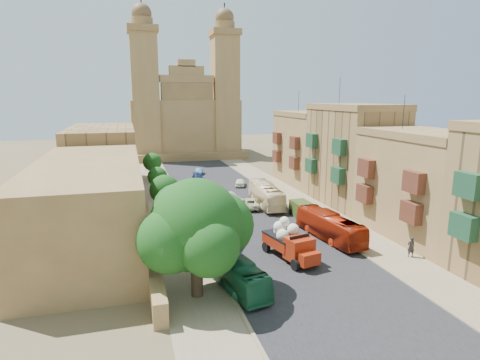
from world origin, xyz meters
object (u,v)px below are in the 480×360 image
car_blue_a (234,240)px  pedestrian_c (326,220)px  ficus_tree (197,228)px  street_tree_a (177,226)px  pedestrian_a (411,247)px  olive_pickup (304,211)px  street_tree_c (157,177)px  street_tree_b (165,190)px  red_truck (290,241)px  bus_cream_east (266,195)px  car_white_a (230,198)px  car_blue_b (199,171)px  car_white_b (240,182)px  street_tree_d (152,162)px  bus_red_east (330,226)px  car_cream (250,203)px  church (184,118)px  car_dkblue (198,177)px  bus_green_north (233,271)px

car_blue_a → pedestrian_c: (11.67, 2.92, 0.21)m
ficus_tree → street_tree_a: (-0.58, 7.99, -2.30)m
pedestrian_a → pedestrian_c: size_ratio=1.16×
street_tree_a → olive_pickup: (16.50, 8.00, -2.07)m
ficus_tree → street_tree_c: size_ratio=1.98×
street_tree_a → pedestrian_c: street_tree_a is taller
street_tree_b → red_truck: 18.37m
street_tree_a → pedestrian_c: bearing=13.2°
bus_cream_east → car_blue_a: bus_cream_east is taller
car_white_a → pedestrian_c: bearing=-78.0°
car_blue_a → red_truck: bearing=-22.8°
red_truck → car_blue_b: red_truck is taller
car_white_a → car_white_b: 11.06m
ficus_tree → pedestrian_a: ficus_tree is taller
street_tree_d → street_tree_b: bearing=-90.0°
bus_red_east → car_white_a: bus_red_east is taller
street_tree_b → street_tree_d: 24.00m
street_tree_c → bus_cream_east: street_tree_c is taller
bus_red_east → pedestrian_c: 3.99m
red_truck → car_blue_a: bearing=132.8°
ficus_tree → bus_red_east: (15.41, 8.44, -3.93)m
pedestrian_a → olive_pickup: bearing=-62.8°
bus_red_east → pedestrian_a: bearing=121.7°
car_cream → red_truck: bearing=98.2°
bus_red_east → bus_cream_east: bearing=-88.4°
church → bus_red_east: bearing=-84.8°
street_tree_b → car_blue_a: street_tree_b is taller
church → car_dkblue: size_ratio=9.20×
street_tree_b → red_truck: bearing=-56.9°
car_blue_b → pedestrian_a: size_ratio=1.82×
car_dkblue → car_white_b: car_white_b is taller
street_tree_b → pedestrian_a: size_ratio=2.82×
bus_green_north → car_blue_a: size_ratio=2.41×
car_white_b → pedestrian_c: (3.60, -23.69, 0.19)m
bus_green_north → pedestrian_c: 17.98m
car_blue_b → pedestrian_c: pedestrian_c is taller
car_cream → street_tree_d: bearing=-49.2°
street_tree_a → street_tree_c: (0.00, 24.00, 0.03)m
church → car_blue_a: church is taller
red_truck → bus_cream_east: bearing=77.6°
ficus_tree → car_blue_b: size_ratio=2.51×
pedestrian_a → pedestrian_c: (-3.50, 10.08, -0.14)m
street_tree_c → red_truck: (9.96, -27.29, -1.39)m
bus_green_north → street_tree_d: bearing=83.0°
pedestrian_c → car_white_b: bearing=-168.3°
ficus_tree → car_cream: ficus_tree is taller
car_blue_a → car_blue_b: 39.01m
ficus_tree → pedestrian_c: size_ratio=5.30×
car_cream → olive_pickup: bearing=141.9°
car_blue_b → pedestrian_c: (8.49, -35.95, 0.26)m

